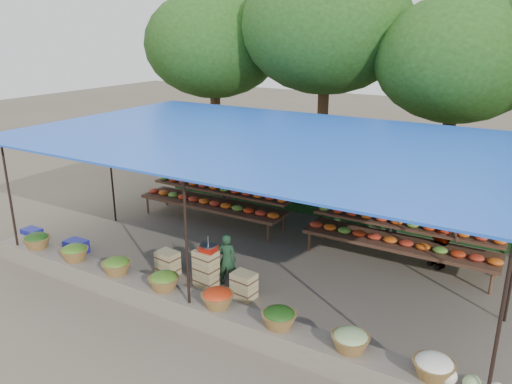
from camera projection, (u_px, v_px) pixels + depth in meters
The scene contains 16 objects.
ground at pixel (270, 260), 11.23m from camera, with size 60.00×60.00×0.00m, color brown.
stone_curb at pixel (195, 309), 8.92m from camera, with size 10.60×0.55×0.40m, color #685E53.
stall_canopy at pixel (273, 144), 10.46m from camera, with size 10.80×6.60×2.82m.
produce_baskets at pixel (190, 289), 8.85m from camera, with size 8.98×0.58×0.34m.
netting_backdrop at pixel (327, 174), 13.41m from camera, with size 10.60×0.06×2.50m, color #1B4518.
tree_row at pixel (388, 38), 14.49m from camera, with size 16.51×5.50×7.12m.
fruit_table_left at pixel (213, 200), 13.35m from camera, with size 4.21×0.95×0.93m.
fruit_table_right at pixel (400, 238), 10.93m from camera, with size 4.21×0.95×0.93m.
crate_counter at pixel (205, 271), 10.06m from camera, with size 2.38×0.38×0.77m.
weighing_scale at pixel (208, 248), 9.84m from camera, with size 0.32×0.32×0.34m.
vendor_seated at pixel (227, 259), 10.03m from camera, with size 0.40×0.26×1.10m, color #1B3C23.
customer_left at pixel (224, 187), 13.97m from camera, with size 0.73×0.57×1.51m, color slate.
customer_mid at pixel (394, 214), 11.78m from camera, with size 1.04×0.60×1.61m, color slate.
customer_right at pixel (441, 233), 10.75m from camera, with size 0.90×0.38×1.54m, color slate.
blue_crate_front at pixel (32, 234), 12.31m from camera, with size 0.46×0.33×0.28m, color navy.
blue_crate_back at pixel (76, 247), 11.58m from camera, with size 0.50×0.36×0.30m, color navy.
Camera 1 is at (4.93, -8.92, 4.97)m, focal length 35.00 mm.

